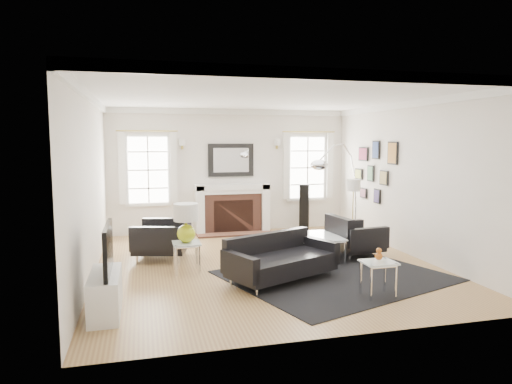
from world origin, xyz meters
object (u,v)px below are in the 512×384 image
object	(u,v)px
sofa	(279,260)
armchair_right	(353,238)
armchair_left	(165,237)
coffee_table	(311,238)
arc_floor_lamp	(339,192)
fireplace	(233,209)
gourd_lamp	(186,220)

from	to	relation	value
sofa	armchair_right	xyz separation A→B (m)	(1.71, 1.04, 0.04)
sofa	armchair_left	distance (m)	2.34
armchair_left	armchair_right	size ratio (longest dim) A/B	1.20
armchair_left	coffee_table	bearing A→B (deg)	-16.66
arc_floor_lamp	armchair_right	bearing A→B (deg)	-73.97
arc_floor_lamp	fireplace	bearing A→B (deg)	125.00
sofa	armchair_right	size ratio (longest dim) A/B	1.88
armchair_right	gourd_lamp	size ratio (longest dim) A/B	1.59
fireplace	gourd_lamp	size ratio (longest dim) A/B	2.72
fireplace	armchair_right	distance (m)	3.15
coffee_table	gourd_lamp	distance (m)	2.25
armchair_right	coffee_table	distance (m)	0.84
fireplace	sofa	bearing A→B (deg)	-90.27
armchair_left	gourd_lamp	xyz separation A→B (m)	(0.28, -0.96, 0.46)
armchair_left	gourd_lamp	world-z (taller)	gourd_lamp
armchair_right	gourd_lamp	distance (m)	3.08
fireplace	sofa	distance (m)	3.70
fireplace	sofa	world-z (taller)	fireplace
sofa	gourd_lamp	distance (m)	1.60
gourd_lamp	arc_floor_lamp	xyz separation A→B (m)	(2.91, 0.68, 0.31)
sofa	fireplace	bearing A→B (deg)	89.73
armchair_right	gourd_lamp	xyz separation A→B (m)	(-3.02, -0.29, 0.50)
sofa	armchair_right	distance (m)	2.01
armchair_left	arc_floor_lamp	bearing A→B (deg)	-5.09
sofa	arc_floor_lamp	distance (m)	2.31
fireplace	gourd_lamp	distance (m)	3.24
fireplace	armchair_left	distance (m)	2.55
coffee_table	gourd_lamp	xyz separation A→B (m)	(-2.19, -0.22, 0.44)
fireplace	armchair_right	xyz separation A→B (m)	(1.70, -2.65, -0.20)
sofa	coffee_table	size ratio (longest dim) A/B	1.94
armchair_right	coffee_table	xyz separation A→B (m)	(-0.83, -0.07, 0.06)
sofa	arc_floor_lamp	world-z (taller)	arc_floor_lamp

